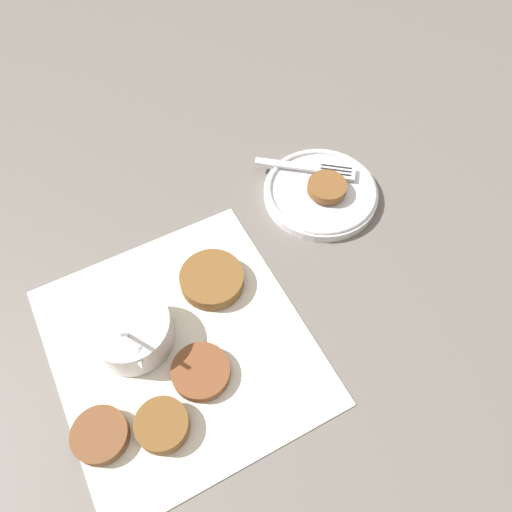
# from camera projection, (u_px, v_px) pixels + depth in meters

# --- Properties ---
(ground_plane) EXTENTS (4.00, 4.00, 0.00)m
(ground_plane) POSITION_uv_depth(u_px,v_px,m) (181.00, 345.00, 0.63)
(ground_plane) COLOR #605B56
(napkin) EXTENTS (0.35, 0.33, 0.00)m
(napkin) POSITION_uv_depth(u_px,v_px,m) (178.00, 345.00, 0.63)
(napkin) COLOR silver
(napkin) RESTS_ON ground_plane
(sauce_bowl) EXTENTS (0.11, 0.10, 0.09)m
(sauce_bowl) POSITION_uv_depth(u_px,v_px,m) (131.00, 332.00, 0.61)
(sauce_bowl) COLOR silver
(sauce_bowl) RESTS_ON napkin
(fritter_0) EXTENTS (0.07, 0.07, 0.01)m
(fritter_0) POSITION_uv_depth(u_px,v_px,m) (201.00, 372.00, 0.60)
(fritter_0) COLOR brown
(fritter_0) RESTS_ON napkin
(fritter_1) EXTENTS (0.06, 0.06, 0.02)m
(fritter_1) POSITION_uv_depth(u_px,v_px,m) (100.00, 435.00, 0.56)
(fritter_1) COLOR brown
(fritter_1) RESTS_ON napkin
(fritter_2) EXTENTS (0.09, 0.09, 0.02)m
(fritter_2) POSITION_uv_depth(u_px,v_px,m) (212.00, 279.00, 0.66)
(fritter_2) COLOR brown
(fritter_2) RESTS_ON napkin
(fritter_3) EXTENTS (0.06, 0.06, 0.02)m
(fritter_3) POSITION_uv_depth(u_px,v_px,m) (162.00, 425.00, 0.56)
(fritter_3) COLOR brown
(fritter_3) RESTS_ON napkin
(serving_plate) EXTENTS (0.17, 0.17, 0.02)m
(serving_plate) POSITION_uv_depth(u_px,v_px,m) (321.00, 192.00, 0.75)
(serving_plate) COLOR silver
(serving_plate) RESTS_ON ground_plane
(fritter_on_plate) EXTENTS (0.06, 0.06, 0.01)m
(fritter_on_plate) POSITION_uv_depth(u_px,v_px,m) (327.00, 187.00, 0.73)
(fritter_on_plate) COLOR brown
(fritter_on_plate) RESTS_ON serving_plate
(fork) EXTENTS (0.10, 0.14, 0.00)m
(fork) POSITION_uv_depth(u_px,v_px,m) (316.00, 169.00, 0.76)
(fork) COLOR silver
(fork) RESTS_ON serving_plate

